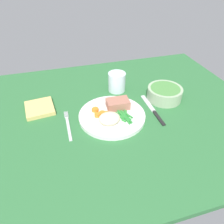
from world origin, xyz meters
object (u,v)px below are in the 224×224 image
object	(u,v)px
meat_portion	(118,103)
fork	(68,125)
water_glass	(117,83)
knife	(153,110)
napkin	(40,108)
dinner_plate	(112,116)
salad_bowl	(165,93)

from	to	relation	value
meat_portion	fork	bearing A→B (deg)	-168.15
meat_portion	water_glass	size ratio (longest dim) A/B	1.03
meat_portion	water_glass	world-z (taller)	water_glass
meat_portion	knife	world-z (taller)	meat_portion
fork	napkin	world-z (taller)	napkin
meat_portion	fork	distance (cm)	20.89
napkin	water_glass	bearing A→B (deg)	9.89
dinner_plate	meat_portion	bearing A→B (deg)	49.40
knife	napkin	size ratio (longest dim) A/B	1.73
dinner_plate	salad_bowl	size ratio (longest dim) A/B	1.73
fork	dinner_plate	bearing A→B (deg)	0.01
fork	salad_bowl	bearing A→B (deg)	7.97
meat_portion	water_glass	xyz separation A→B (cm)	(4.17, 14.66, 0.34)
napkin	meat_portion	bearing A→B (deg)	-16.16
napkin	knife	bearing A→B (deg)	-16.57
dinner_plate	meat_portion	distance (cm)	5.81
dinner_plate	fork	size ratio (longest dim) A/B	1.53
water_glass	salad_bowl	distance (cm)	21.46
fork	knife	size ratio (longest dim) A/B	0.81
dinner_plate	knife	size ratio (longest dim) A/B	1.23
dinner_plate	knife	bearing A→B (deg)	-0.96
fork	knife	distance (cm)	33.80
dinner_plate	water_glass	distance (cm)	20.32
fork	napkin	xyz separation A→B (cm)	(-9.79, 12.94, 0.61)
napkin	fork	bearing A→B (deg)	-52.90
salad_bowl	knife	bearing A→B (deg)	-141.08
knife	water_glass	size ratio (longest dim) A/B	2.41
meat_portion	salad_bowl	world-z (taller)	salad_bowl
knife	water_glass	bearing A→B (deg)	120.09
knife	fork	bearing A→B (deg)	-176.40
water_glass	napkin	size ratio (longest dim) A/B	0.72
dinner_plate	fork	distance (cm)	16.82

